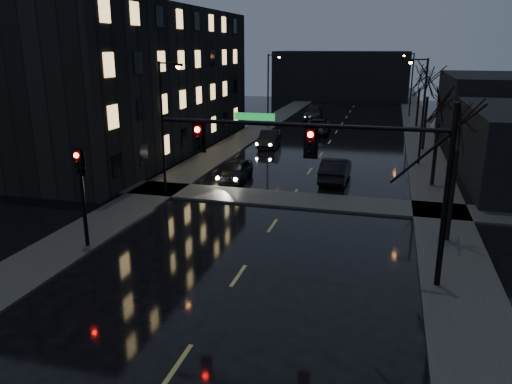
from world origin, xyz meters
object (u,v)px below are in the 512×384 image
Objects in this scene: oncoming_car_d at (313,113)px; lead_car at (335,170)px; oncoming_car_a at (236,170)px; oncoming_car_c at (318,127)px; oncoming_car_b at (269,139)px.

oncoming_car_d is 1.10× the size of lead_car.
lead_car is (6.57, 1.42, 0.11)m from oncoming_car_a.
lead_car is at bearing 10.77° from oncoming_car_a.
lead_car is (3.91, -18.78, 0.07)m from oncoming_car_c.
oncoming_car_c is 10.56m from oncoming_car_d.
oncoming_car_c is at bearing -83.23° from oncoming_car_d.
oncoming_car_d is at bearing 87.46° from oncoming_car_a.
oncoming_car_a is 0.77× the size of oncoming_car_c.
oncoming_car_b is 0.94× the size of lead_car.
oncoming_car_b is at bearing -54.86° from lead_car.
oncoming_car_d is (-2.07, 10.35, 0.05)m from oncoming_car_c.
lead_car is at bearing -82.94° from oncoming_car_d.
lead_car is (7.11, -10.44, 0.05)m from oncoming_car_b.
oncoming_car_a is 20.38m from oncoming_car_c.
oncoming_car_b is at bearing -115.03° from oncoming_car_c.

